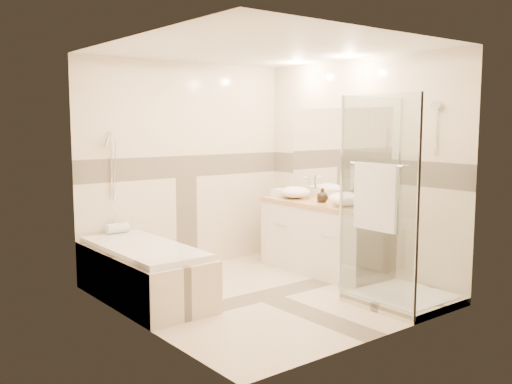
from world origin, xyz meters
TOP-DOWN VIEW (x-y plane):
  - room at (0.06, 0.01)m, footprint 2.82×3.02m
  - bathtub at (-1.02, 0.65)m, footprint 0.75×1.70m
  - vanity at (1.12, 0.30)m, footprint 0.58×1.62m
  - shower_enclosure at (0.83, -0.97)m, footprint 0.96×0.93m
  - vessel_sink_near at (1.10, 0.74)m, footprint 0.38×0.38m
  - vessel_sink_far at (1.10, -0.10)m, footprint 0.39×0.39m
  - faucet_near at (1.32, 0.74)m, footprint 0.11×0.03m
  - faucet_far at (1.32, -0.10)m, footprint 0.12×0.03m
  - amenity_bottle_a at (1.10, 0.29)m, footprint 0.09×0.09m
  - amenity_bottle_b at (1.10, 0.27)m, footprint 0.17×0.17m
  - folded_towels at (1.10, 0.97)m, footprint 0.23×0.31m
  - rolled_towel at (-0.96, 1.39)m, footprint 0.25×0.11m

SIDE VIEW (x-z plane):
  - bathtub at x=-1.02m, z-range 0.03..0.59m
  - vanity at x=1.12m, z-range 0.00..0.85m
  - shower_enclosure at x=0.83m, z-range -0.51..1.53m
  - rolled_towel at x=-0.96m, z-range 0.56..0.67m
  - folded_towels at x=1.10m, z-range 0.85..0.94m
  - amenity_bottle_a at x=1.10m, z-range 0.85..1.00m
  - vessel_sink_near at x=1.10m, z-range 0.85..1.00m
  - vessel_sink_far at x=1.10m, z-range 0.85..1.01m
  - amenity_bottle_b at x=1.10m, z-range 0.85..1.02m
  - faucet_near at x=1.32m, z-range 0.87..1.13m
  - faucet_far at x=1.32m, z-range 0.87..1.18m
  - room at x=0.06m, z-range 0.00..2.52m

